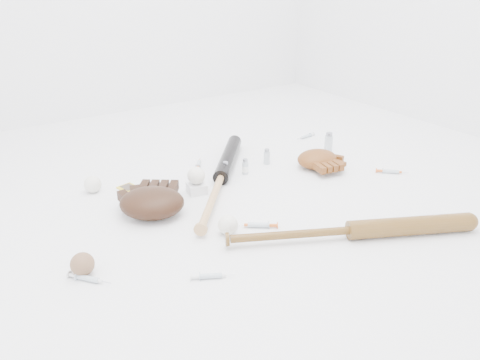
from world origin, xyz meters
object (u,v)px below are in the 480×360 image
bat_dark (221,177)px  pedestal (197,188)px  bat_wood (351,230)px  glove_dark (152,202)px

bat_dark → pedestal: 0.13m
pedestal → bat_dark: bearing=5.2°
bat_dark → bat_wood: bat_dark is taller
glove_dark → pedestal: (0.23, 0.07, -0.03)m
bat_wood → pedestal: bearing=139.4°
bat_dark → bat_wood: 0.64m
bat_wood → glove_dark: glove_dark is taller
glove_dark → pedestal: bearing=53.8°
bat_dark → pedestal: bat_dark is taller
pedestal → bat_wood: bearing=-66.5°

